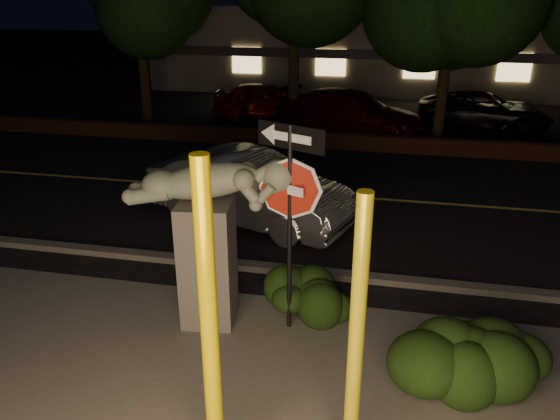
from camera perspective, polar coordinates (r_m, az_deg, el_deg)
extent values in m
plane|color=black|center=(16.55, 7.93, 5.00)|extent=(90.00, 90.00, 0.00)
cube|color=black|center=(13.72, 6.98, 1.36)|extent=(80.00, 8.00, 0.01)
cube|color=#AD9F45|center=(13.71, 6.98, 1.41)|extent=(80.00, 0.12, 0.00)
cube|color=#4C4944|center=(9.98, 4.83, -6.66)|extent=(80.00, 0.25, 0.12)
cube|color=#4E2A19|center=(17.73, 8.29, 7.00)|extent=(40.00, 0.35, 0.50)
cube|color=black|center=(23.32, 9.25, 10.05)|extent=(40.00, 12.00, 0.01)
cube|color=#71665A|center=(30.93, 10.33, 16.73)|extent=(22.00, 10.00, 4.00)
cube|color=#333338|center=(25.86, 9.90, 15.70)|extent=(22.00, 0.20, 0.40)
cube|color=#FFD87F|center=(26.85, -3.51, 15.35)|extent=(1.40, 0.08, 1.20)
cube|color=#FFD87F|center=(26.11, 5.31, 15.10)|extent=(1.40, 0.08, 1.20)
cube|color=#FFD87F|center=(25.96, 14.39, 14.48)|extent=(1.40, 0.08, 1.20)
cube|color=#FFD87F|center=(26.43, 23.30, 13.52)|extent=(1.40, 0.08, 1.20)
cylinder|color=black|center=(21.02, -14.02, 13.53)|extent=(0.36, 0.36, 3.75)
cylinder|color=black|center=(19.49, 1.44, 14.25)|extent=(0.36, 0.36, 4.25)
cylinder|color=black|center=(18.87, 16.70, 12.69)|extent=(0.36, 0.36, 4.00)
cylinder|color=#FFDC03|center=(5.49, -7.37, -12.37)|extent=(0.18, 0.18, 3.58)
cylinder|color=yellow|center=(5.65, 7.95, -13.51)|extent=(0.16, 0.16, 3.21)
cylinder|color=black|center=(7.85, 1.01, -2.49)|extent=(0.07, 0.07, 3.19)
cube|color=white|center=(7.59, 1.05, 2.20)|extent=(0.45, 0.22, 0.14)
cube|color=black|center=(7.37, 1.09, 7.61)|extent=(1.00, 0.46, 0.34)
cube|color=white|center=(7.37, 1.09, 7.61)|extent=(0.63, 0.30, 0.14)
cube|color=#4C4944|center=(8.38, -7.55, -5.55)|extent=(0.86, 0.86, 1.99)
sphere|color=gray|center=(7.65, -0.11, 3.62)|extent=(0.47, 0.47, 0.47)
ellipsoid|color=black|center=(8.75, 4.01, -8.18)|extent=(1.77, 0.86, 0.91)
ellipsoid|color=black|center=(7.57, 18.54, -13.35)|extent=(2.06, 1.37, 1.24)
ellipsoid|color=black|center=(7.89, 20.52, -13.42)|extent=(1.36, 0.86, 0.93)
imported|color=#A2A3A7|center=(12.00, -3.17, 2.24)|extent=(4.92, 3.08, 1.53)
imported|color=maroon|center=(21.85, -1.44, 11.38)|extent=(4.27, 2.00, 1.41)
imported|color=#42060C|center=(19.48, 7.44, 10.01)|extent=(5.65, 3.42, 1.53)
imported|color=black|center=(21.59, 20.55, 9.70)|extent=(4.91, 2.69, 1.30)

